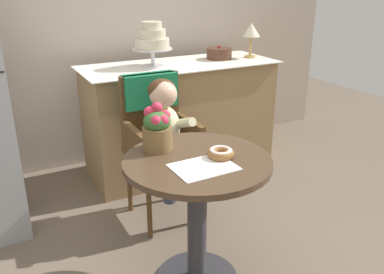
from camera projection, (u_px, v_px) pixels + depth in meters
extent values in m
cube|color=#B2A393|center=(87.00, 2.00, 3.24)|extent=(4.80, 0.10, 2.70)
cylinder|color=#4C3826|center=(197.00, 161.00, 1.95)|extent=(0.72, 0.72, 0.03)
cylinder|color=#333338|center=(197.00, 225.00, 2.08)|extent=(0.10, 0.10, 0.69)
cube|color=brown|center=(163.00, 153.00, 2.63)|extent=(0.42, 0.42, 0.04)
cube|color=brown|center=(150.00, 108.00, 2.70)|extent=(0.40, 0.04, 0.46)
cube|color=brown|center=(134.00, 142.00, 2.51)|extent=(0.04, 0.38, 0.18)
cube|color=brown|center=(189.00, 132.00, 2.67)|extent=(0.04, 0.38, 0.18)
cube|color=#197247|center=(150.00, 90.00, 2.65)|extent=(0.36, 0.11, 0.22)
cylinder|color=brown|center=(149.00, 205.00, 2.49)|extent=(0.03, 0.03, 0.45)
cylinder|color=brown|center=(200.00, 192.00, 2.65)|extent=(0.03, 0.03, 0.45)
cylinder|color=brown|center=(129.00, 181.00, 2.79)|extent=(0.03, 0.03, 0.45)
cylinder|color=brown|center=(176.00, 171.00, 2.95)|extent=(0.03, 0.03, 0.45)
ellipsoid|color=beige|center=(164.00, 129.00, 2.55)|extent=(0.22, 0.16, 0.30)
sphere|color=#E0B293|center=(163.00, 94.00, 2.46)|extent=(0.17, 0.17, 0.17)
ellipsoid|color=#4C2D19|center=(162.00, 90.00, 2.47)|extent=(0.17, 0.17, 0.14)
cylinder|color=beige|center=(155.00, 128.00, 2.42)|extent=(0.08, 0.23, 0.13)
sphere|color=#E0B293|center=(162.00, 143.00, 2.39)|extent=(0.06, 0.06, 0.06)
cylinder|color=beige|center=(183.00, 123.00, 2.50)|extent=(0.08, 0.23, 0.13)
sphere|color=#E0B293|center=(188.00, 138.00, 2.46)|extent=(0.06, 0.06, 0.06)
cylinder|color=#3F4760|center=(161.00, 151.00, 2.50)|extent=(0.09, 0.22, 0.09)
cylinder|color=#3F4760|center=(169.00, 183.00, 2.47)|extent=(0.08, 0.08, 0.26)
cylinder|color=#3F4760|center=(177.00, 148.00, 2.55)|extent=(0.09, 0.22, 0.09)
cylinder|color=#3F4760|center=(185.00, 179.00, 2.52)|extent=(0.08, 0.08, 0.26)
cube|color=white|center=(204.00, 167.00, 1.85)|extent=(0.29, 0.22, 0.00)
torus|color=#936033|center=(221.00, 153.00, 1.95)|extent=(0.13, 0.13, 0.04)
torus|color=white|center=(221.00, 151.00, 1.94)|extent=(0.11, 0.11, 0.02)
cylinder|color=brown|center=(158.00, 138.00, 2.03)|extent=(0.15, 0.15, 0.12)
ellipsoid|color=#38662D|center=(157.00, 121.00, 2.00)|extent=(0.14, 0.14, 0.10)
sphere|color=#D82D4C|center=(165.00, 115.00, 2.01)|extent=(0.05, 0.05, 0.05)
sphere|color=#D82D4C|center=(157.00, 108.00, 1.99)|extent=(0.06, 0.06, 0.06)
sphere|color=#D82D4C|center=(150.00, 112.00, 2.00)|extent=(0.06, 0.06, 0.06)
sphere|color=#D82D4C|center=(151.00, 121.00, 1.98)|extent=(0.05, 0.05, 0.05)
sphere|color=#D82D4C|center=(156.00, 121.00, 1.95)|extent=(0.05, 0.05, 0.05)
sphere|color=#D82D4C|center=(163.00, 120.00, 1.97)|extent=(0.06, 0.06, 0.06)
cube|color=#93754C|center=(181.00, 118.00, 3.35)|extent=(1.50, 0.56, 0.90)
cube|color=white|center=(180.00, 64.00, 3.19)|extent=(1.56, 0.62, 0.01)
cylinder|color=silver|center=(153.00, 66.00, 3.09)|extent=(0.16, 0.16, 0.01)
cylinder|color=silver|center=(153.00, 57.00, 3.07)|extent=(0.03, 0.03, 0.12)
cylinder|color=silver|center=(152.00, 49.00, 3.04)|extent=(0.30, 0.30, 0.01)
cylinder|color=beige|center=(152.00, 43.00, 3.03)|extent=(0.26, 0.25, 0.08)
cylinder|color=beige|center=(152.00, 47.00, 3.04)|extent=(0.26, 0.26, 0.01)
cylinder|color=beige|center=(152.00, 34.00, 3.00)|extent=(0.20, 0.20, 0.06)
cylinder|color=beige|center=(152.00, 37.00, 3.01)|extent=(0.21, 0.21, 0.01)
cylinder|color=beige|center=(152.00, 25.00, 2.98)|extent=(0.15, 0.15, 0.05)
cylinder|color=beige|center=(152.00, 28.00, 2.99)|extent=(0.15, 0.15, 0.01)
cylinder|color=#4C2D1E|center=(219.00, 54.00, 3.37)|extent=(0.21, 0.21, 0.09)
sphere|color=red|center=(219.00, 47.00, 3.35)|extent=(0.02, 0.02, 0.02)
cylinder|color=#B28C47|center=(250.00, 57.00, 3.45)|extent=(0.09, 0.09, 0.01)
cylinder|color=#B28C47|center=(250.00, 46.00, 3.42)|extent=(0.02, 0.02, 0.16)
cone|color=beige|center=(251.00, 30.00, 3.37)|extent=(0.15, 0.15, 0.11)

